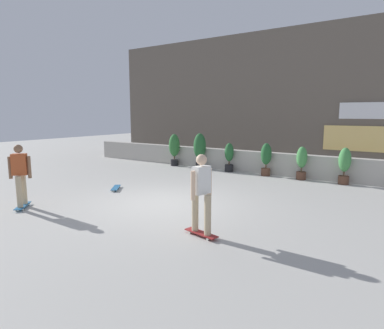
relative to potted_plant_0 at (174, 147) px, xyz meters
name	(u,v)px	position (x,y,z in m)	size (l,w,h in m)	color
ground_plane	(162,203)	(3.77, -5.55, -0.88)	(48.00, 48.00, 0.00)	#B2AFA8
planter_wall	(251,162)	(3.77, 0.45, -0.43)	(18.00, 0.40, 0.90)	#B2ADA3
building_backdrop	(285,98)	(3.78, 4.45, 2.37)	(20.00, 2.08, 6.50)	#60564C
potted_plant_0	(174,147)	(0.00, 0.00, 0.00)	(0.52, 0.52, 1.51)	black
potted_plant_1	(200,148)	(1.44, 0.00, 0.06)	(0.56, 0.56, 1.60)	black
potted_plant_2	(229,156)	(2.95, 0.00, -0.21)	(0.39, 0.39, 1.24)	black
potted_plant_3	(266,158)	(4.61, 0.00, -0.15)	(0.42, 0.42, 1.32)	brown
potted_plant_4	(302,162)	(6.02, 0.00, -0.19)	(0.39, 0.39, 1.26)	brown
potted_plant_5	(345,164)	(7.52, 0.00, -0.16)	(0.42, 0.42, 1.30)	brown
skater_mid_plaza	(20,173)	(1.04, -8.04, 0.06)	(0.69, 0.72, 1.70)	#266699
skater_foreground	(201,191)	(6.07, -7.09, 0.06)	(0.82, 0.55, 1.70)	maroon
skateboard_near_camera	(116,188)	(1.45, -5.12, -0.82)	(0.64, 0.76, 0.08)	#266699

